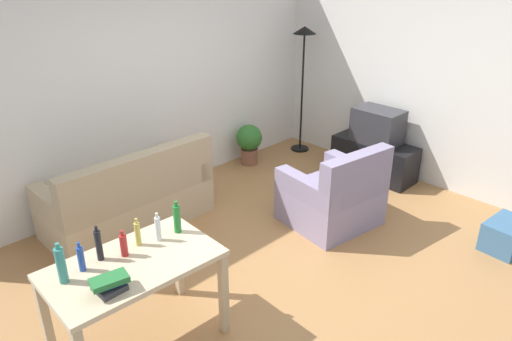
# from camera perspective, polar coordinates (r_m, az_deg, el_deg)

# --- Properties ---
(ground_plane) EXTENTS (5.20, 4.40, 0.02)m
(ground_plane) POSITION_cam_1_polar(r_m,az_deg,el_deg) (4.82, 3.38, -10.39)
(ground_plane) COLOR #9E7042
(wall_rear) EXTENTS (5.20, 0.10, 2.70)m
(wall_rear) POSITION_cam_1_polar(r_m,az_deg,el_deg) (5.82, -12.75, 10.14)
(wall_rear) COLOR silver
(wall_rear) RESTS_ON ground_plane
(wall_right) EXTENTS (0.10, 4.40, 2.70)m
(wall_right) POSITION_cam_1_polar(r_m,az_deg,el_deg) (6.30, 20.14, 10.35)
(wall_right) COLOR silver
(wall_right) RESTS_ON ground_plane
(couch) EXTENTS (1.74, 0.84, 0.92)m
(couch) POSITION_cam_1_polar(r_m,az_deg,el_deg) (5.34, -14.71, -3.44)
(couch) COLOR tan
(couch) RESTS_ON ground_plane
(tv_stand) EXTENTS (0.44, 1.10, 0.48)m
(tv_stand) POSITION_cam_1_polar(r_m,az_deg,el_deg) (6.55, 13.81, 1.37)
(tv_stand) COLOR black
(tv_stand) RESTS_ON ground_plane
(tv) EXTENTS (0.41, 0.60, 0.44)m
(tv) POSITION_cam_1_polar(r_m,az_deg,el_deg) (6.38, 14.25, 5.17)
(tv) COLOR #2D2D33
(tv) RESTS_ON tv_stand
(torchiere_lamp) EXTENTS (0.32, 0.32, 1.81)m
(torchiere_lamp) POSITION_cam_1_polar(r_m,az_deg,el_deg) (6.91, 5.67, 13.42)
(torchiere_lamp) COLOR black
(torchiere_lamp) RESTS_ON ground_plane
(desk) EXTENTS (1.22, 0.74, 0.76)m
(desk) POSITION_cam_1_polar(r_m,az_deg,el_deg) (3.61, -14.27, -11.90)
(desk) COLOR #C6B28E
(desk) RESTS_ON ground_plane
(potted_plant) EXTENTS (0.36, 0.36, 0.57)m
(potted_plant) POSITION_cam_1_polar(r_m,az_deg,el_deg) (6.69, -0.82, 3.46)
(potted_plant) COLOR brown
(potted_plant) RESTS_ON ground_plane
(armchair) EXTENTS (1.01, 0.96, 0.92)m
(armchair) POSITION_cam_1_polar(r_m,az_deg,el_deg) (5.27, 9.27, -3.14)
(armchair) COLOR gray
(armchair) RESTS_ON ground_plane
(storage_box) EXTENTS (0.50, 0.38, 0.30)m
(storage_box) POSITION_cam_1_polar(r_m,az_deg,el_deg) (5.48, 27.56, -6.83)
(storage_box) COLOR #386084
(storage_box) RESTS_ON ground_plane
(bottle_tall) EXTENTS (0.06, 0.06, 0.30)m
(bottle_tall) POSITION_cam_1_polar(r_m,az_deg,el_deg) (3.43, -22.12, -10.34)
(bottle_tall) COLOR teal
(bottle_tall) RESTS_ON desk
(bottle_blue) EXTENTS (0.05, 0.05, 0.22)m
(bottle_blue) POSITION_cam_1_polar(r_m,az_deg,el_deg) (3.52, -20.06, -9.77)
(bottle_blue) COLOR #2347A3
(bottle_blue) RESTS_ON desk
(bottle_dark) EXTENTS (0.05, 0.05, 0.27)m
(bottle_dark) POSITION_cam_1_polar(r_m,az_deg,el_deg) (3.57, -18.17, -8.38)
(bottle_dark) COLOR black
(bottle_dark) RESTS_ON desk
(bottle_red) EXTENTS (0.05, 0.05, 0.21)m
(bottle_red) POSITION_cam_1_polar(r_m,az_deg,el_deg) (3.58, -15.44, -8.52)
(bottle_red) COLOR #AD2323
(bottle_red) RESTS_ON desk
(bottle_squat) EXTENTS (0.04, 0.04, 0.23)m
(bottle_squat) POSITION_cam_1_polar(r_m,az_deg,el_deg) (3.67, -13.87, -7.28)
(bottle_squat) COLOR #BCB24C
(bottle_squat) RESTS_ON desk
(bottle_clear) EXTENTS (0.04, 0.04, 0.23)m
(bottle_clear) POSITION_cam_1_polar(r_m,az_deg,el_deg) (3.69, -11.56, -6.75)
(bottle_clear) COLOR silver
(bottle_clear) RESTS_ON desk
(bottle_green) EXTENTS (0.06, 0.06, 0.27)m
(bottle_green) POSITION_cam_1_polar(r_m,az_deg,el_deg) (3.76, -9.36, -5.64)
(bottle_green) COLOR #1E722D
(bottle_green) RESTS_ON desk
(book_stack) EXTENTS (0.26, 0.19, 0.11)m
(book_stack) POSITION_cam_1_polar(r_m,az_deg,el_deg) (3.30, -16.98, -12.71)
(book_stack) COLOR #333338
(book_stack) RESTS_ON desk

